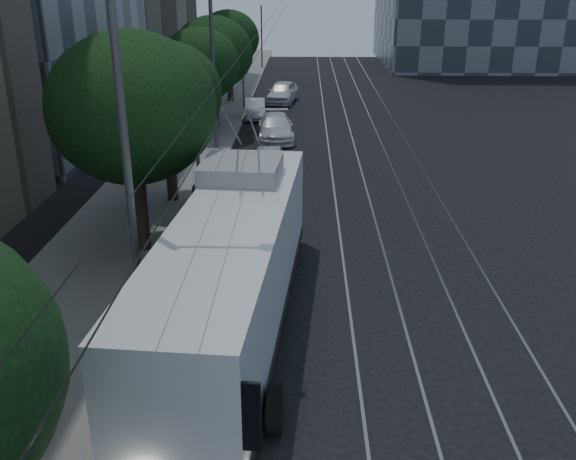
# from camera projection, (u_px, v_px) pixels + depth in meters

# --- Properties ---
(ground) EXTENTS (120.00, 120.00, 0.00)m
(ground) POSITION_uv_depth(u_px,v_px,m) (342.00, 337.00, 16.96)
(ground) COLOR black
(ground) RESTS_ON ground
(sidewalk) EXTENTS (5.00, 90.00, 0.15)m
(sidewalk) POSITION_uv_depth(u_px,v_px,m) (189.00, 144.00, 35.64)
(sidewalk) COLOR slate
(sidewalk) RESTS_ON ground
(tram_rails) EXTENTS (4.52, 90.00, 0.02)m
(tram_rails) POSITION_uv_depth(u_px,v_px,m) (368.00, 146.00, 35.43)
(tram_rails) COLOR gray
(tram_rails) RESTS_ON ground
(overhead_wires) EXTENTS (2.23, 90.00, 6.00)m
(overhead_wires) POSITION_uv_depth(u_px,v_px,m) (232.00, 82.00, 34.31)
(overhead_wires) COLOR black
(overhead_wires) RESTS_ON ground
(trolleybus) EXTENTS (3.64, 12.96, 5.63)m
(trolleybus) POSITION_uv_depth(u_px,v_px,m) (233.00, 268.00, 16.74)
(trolleybus) COLOR silver
(trolleybus) RESTS_ON ground
(pickup_silver) EXTENTS (3.32, 5.53, 1.44)m
(pickup_silver) POSITION_uv_depth(u_px,v_px,m) (225.00, 207.00, 24.20)
(pickup_silver) COLOR #BABCC2
(pickup_silver) RESTS_ON ground
(car_white_a) EXTENTS (1.84, 4.18, 1.40)m
(car_white_a) POSITION_uv_depth(u_px,v_px,m) (269.00, 163.00, 29.73)
(car_white_a) COLOR silver
(car_white_a) RESTS_ON ground
(car_white_b) EXTENTS (2.28, 4.92, 1.39)m
(car_white_b) POSITION_uv_depth(u_px,v_px,m) (276.00, 128.00, 36.58)
(car_white_b) COLOR silver
(car_white_b) RESTS_ON ground
(car_white_c) EXTENTS (1.55, 3.75, 1.21)m
(car_white_c) POSITION_uv_depth(u_px,v_px,m) (255.00, 109.00, 42.04)
(car_white_c) COLOR silver
(car_white_c) RESTS_ON ground
(car_white_d) EXTENTS (2.51, 4.78, 1.55)m
(car_white_d) POSITION_uv_depth(u_px,v_px,m) (282.00, 92.00, 46.82)
(car_white_d) COLOR white
(car_white_d) RESTS_ON ground
(tree_1) EXTENTS (5.36, 5.36, 7.39)m
(tree_1) POSITION_uv_depth(u_px,v_px,m) (132.00, 108.00, 20.19)
(tree_1) COLOR black
(tree_1) RESTS_ON ground
(tree_2) EXTENTS (4.44, 4.44, 6.57)m
(tree_2) POSITION_uv_depth(u_px,v_px,m) (166.00, 93.00, 25.06)
(tree_2) COLOR black
(tree_2) RESTS_ON ground
(tree_3) EXTENTS (4.59, 4.59, 6.16)m
(tree_3) POSITION_uv_depth(u_px,v_px,m) (199.00, 65.00, 35.98)
(tree_3) COLOR black
(tree_3) RESTS_ON ground
(tree_4) EXTENTS (4.83, 4.83, 6.60)m
(tree_4) POSITION_uv_depth(u_px,v_px,m) (213.00, 53.00, 38.49)
(tree_4) COLOR black
(tree_4) RESTS_ON ground
(tree_5) EXTENTS (4.34, 4.34, 6.53)m
(tree_5) POSITION_uv_depth(u_px,v_px,m) (229.00, 38.00, 45.55)
(tree_5) COLOR black
(tree_5) RESTS_ON ground
(streetlamp_near) EXTENTS (2.46, 0.44, 10.18)m
(streetlamp_near) POSITION_uv_depth(u_px,v_px,m) (140.00, 108.00, 14.44)
(streetlamp_near) COLOR #575759
(streetlamp_near) RESTS_ON ground
(streetlamp_far) EXTENTS (2.59, 0.44, 10.82)m
(streetlamp_far) POSITION_uv_depth(u_px,v_px,m) (220.00, 25.00, 32.24)
(streetlamp_far) COLOR #575759
(streetlamp_far) RESTS_ON ground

